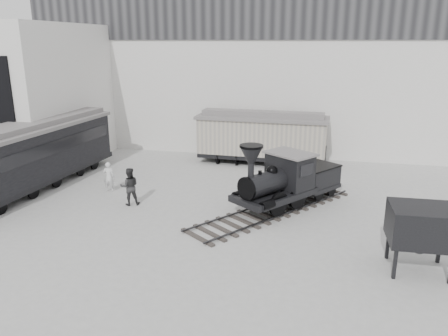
% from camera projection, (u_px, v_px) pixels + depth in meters
% --- Properties ---
extents(ground, '(90.00, 90.00, 0.00)m').
position_uv_depth(ground, '(214.00, 238.00, 18.31)').
color(ground, '#9E9E9B').
extents(north_wall, '(34.00, 2.51, 11.00)m').
position_uv_depth(north_wall, '(263.00, 76.00, 30.80)').
color(north_wall, silver).
rests_on(north_wall, ground).
extents(west_pavilion, '(7.00, 12.11, 9.00)m').
position_uv_depth(west_pavilion, '(39.00, 94.00, 29.37)').
color(west_pavilion, silver).
rests_on(west_pavilion, ground).
extents(locomotive, '(7.56, 9.07, 3.45)m').
position_uv_depth(locomotive, '(285.00, 183.00, 21.27)').
color(locomotive, '#282320').
rests_on(locomotive, ground).
extents(boxcar, '(8.70, 2.98, 3.53)m').
position_uv_depth(boxcar, '(262.00, 136.00, 28.94)').
color(boxcar, black).
rests_on(boxcar, ground).
extents(passenger_coach, '(3.73, 13.18, 3.48)m').
position_uv_depth(passenger_coach, '(32.00, 155.00, 23.92)').
color(passenger_coach, black).
rests_on(passenger_coach, ground).
extents(visitor_a, '(0.66, 0.49, 1.66)m').
position_uv_depth(visitor_a, '(109.00, 177.00, 23.75)').
color(visitor_a, silver).
rests_on(visitor_a, ground).
extents(visitor_b, '(1.15, 1.05, 1.92)m').
position_uv_depth(visitor_b, '(130.00, 186.00, 21.76)').
color(visitor_b, '#2A2A2B').
rests_on(visitor_b, ground).
extents(coal_hopper, '(2.26, 1.87, 2.42)m').
position_uv_depth(coal_hopper, '(421.00, 230.00, 15.29)').
color(coal_hopper, black).
rests_on(coal_hopper, ground).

